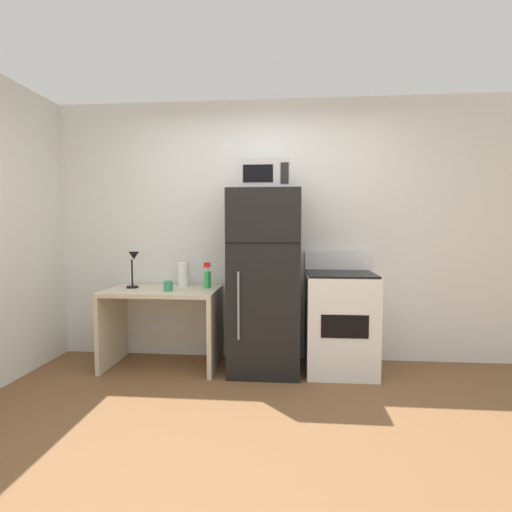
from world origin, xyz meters
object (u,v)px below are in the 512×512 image
(oven_range, at_px, (340,321))
(desk, at_px, (163,313))
(spray_bottle, at_px, (207,278))
(coffee_mug, at_px, (168,286))
(microwave, at_px, (265,176))
(refrigerator, at_px, (265,281))
(desk_lamp, at_px, (133,263))
(paper_towel_roll, at_px, (183,275))

(oven_range, bearing_deg, desk, -179.39)
(spray_bottle, bearing_deg, oven_range, -3.39)
(desk, relative_size, oven_range, 0.96)
(coffee_mug, bearing_deg, spray_bottle, 33.16)
(microwave, bearing_deg, coffee_mug, -174.03)
(spray_bottle, distance_m, refrigerator, 0.57)
(desk_lamp, relative_size, refrigerator, 0.21)
(microwave, bearing_deg, oven_range, 3.50)
(desk, height_order, oven_range, oven_range)
(oven_range, bearing_deg, refrigerator, -178.24)
(spray_bottle, xyz_separation_m, oven_range, (1.26, -0.07, -0.38))
(desk_lamp, height_order, refrigerator, refrigerator)
(coffee_mug, bearing_deg, refrigerator, 7.32)
(desk_lamp, height_order, microwave, microwave)
(refrigerator, bearing_deg, microwave, -89.68)
(coffee_mug, relative_size, refrigerator, 0.06)
(spray_bottle, height_order, microwave, microwave)
(desk_lamp, bearing_deg, oven_range, -0.28)
(microwave, bearing_deg, paper_towel_roll, 167.27)
(oven_range, bearing_deg, microwave, -176.50)
(paper_towel_roll, bearing_deg, desk, -134.55)
(coffee_mug, height_order, oven_range, oven_range)
(spray_bottle, relative_size, oven_range, 0.23)
(oven_range, bearing_deg, coffee_mug, -175.12)
(desk_lamp, height_order, spray_bottle, desk_lamp)
(desk_lamp, height_order, paper_towel_roll, desk_lamp)
(spray_bottle, xyz_separation_m, paper_towel_roll, (-0.26, 0.07, 0.02))
(coffee_mug, distance_m, oven_range, 1.62)
(spray_bottle, bearing_deg, coffee_mug, -146.84)
(desk, height_order, coffee_mug, coffee_mug)
(coffee_mug, xyz_separation_m, refrigerator, (0.88, 0.11, 0.04))
(desk, bearing_deg, desk_lamp, 174.65)
(coffee_mug, relative_size, paper_towel_roll, 0.40)
(spray_bottle, distance_m, paper_towel_roll, 0.27)
(desk, relative_size, coffee_mug, 11.16)
(desk_lamp, distance_m, spray_bottle, 0.72)
(refrigerator, distance_m, oven_range, 0.79)
(desk_lamp, bearing_deg, refrigerator, -1.39)
(desk_lamp, relative_size, oven_range, 0.32)
(desk_lamp, height_order, oven_range, desk_lamp)
(desk_lamp, distance_m, oven_range, 2.04)
(spray_bottle, bearing_deg, refrigerator, -9.67)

